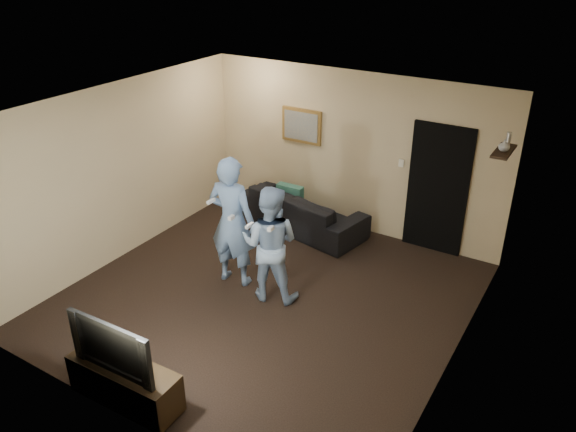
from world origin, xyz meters
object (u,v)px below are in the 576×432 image
Objects in this scene: television at (118,343)px; tv_console at (125,383)px; sofa at (302,210)px; wii_player_right at (270,244)px; wii_player_left at (232,222)px.

tv_console is at bearing 178.48° from television.
wii_player_right is (0.64, -1.95, 0.48)m from sofa.
sofa is at bearing 93.99° from television.
television is 2.51m from wii_player_left.
tv_console is 0.67× the size of wii_player_left.
sofa reaches higher than tv_console.
wii_player_left reaches higher than tv_console.
wii_player_left is at bearing 174.85° from wii_player_right.
wii_player_left is (-0.00, -1.90, 0.61)m from sofa.
wii_player_left is at bearing 98.22° from tv_console.
sofa is 4.39m from tv_console.
television is at bearing -1.52° from tv_console.
television is at bearing -95.25° from wii_player_right.
wii_player_left reaches higher than television.
wii_player_right is (0.22, 2.41, 0.55)m from tv_console.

